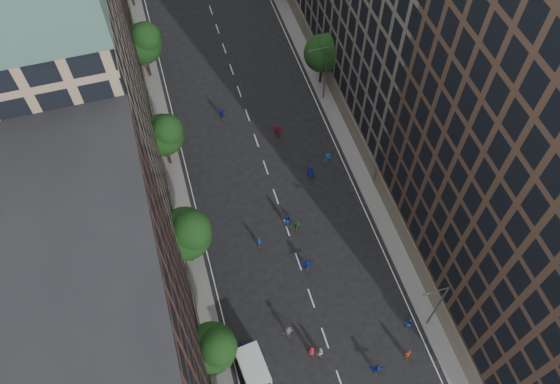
# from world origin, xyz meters

# --- Properties ---
(ground) EXTENTS (240.00, 240.00, 0.00)m
(ground) POSITION_xyz_m (0.00, 40.00, 0.00)
(ground) COLOR black
(ground) RESTS_ON ground
(sidewalk_left) EXTENTS (4.00, 105.00, 0.15)m
(sidewalk_left) POSITION_xyz_m (-12.00, 47.50, 0.07)
(sidewalk_left) COLOR slate
(sidewalk_left) RESTS_ON ground
(sidewalk_right) EXTENTS (4.00, 105.00, 0.15)m
(sidewalk_right) POSITION_xyz_m (12.00, 47.50, 0.07)
(sidewalk_right) COLOR slate
(sidewalk_right) RESTS_ON ground
(bldg_left_a) EXTENTS (14.00, 22.00, 30.00)m
(bldg_left_a) POSITION_xyz_m (-19.00, 11.00, 15.00)
(bldg_left_a) COLOR #542C20
(bldg_left_a) RESTS_ON ground
(bldg_left_b) EXTENTS (14.00, 26.00, 34.00)m
(bldg_left_b) POSITION_xyz_m (-19.00, 35.00, 17.00)
(bldg_left_b) COLOR #927B5F
(bldg_left_b) RESTS_ON ground
(bldg_right_a) EXTENTS (14.00, 30.00, 36.00)m
(bldg_right_a) POSITION_xyz_m (19.00, 15.00, 18.00)
(bldg_right_a) COLOR #473226
(bldg_right_a) RESTS_ON ground
(tree_left_1) EXTENTS (4.80, 4.80, 8.21)m
(tree_left_1) POSITION_xyz_m (-11.02, 13.86, 5.55)
(tree_left_1) COLOR black
(tree_left_1) RESTS_ON ground
(tree_left_2) EXTENTS (5.60, 5.60, 9.45)m
(tree_left_2) POSITION_xyz_m (-10.99, 25.83, 6.36)
(tree_left_2) COLOR black
(tree_left_2) RESTS_ON ground
(tree_left_3) EXTENTS (5.00, 5.00, 8.58)m
(tree_left_3) POSITION_xyz_m (-11.02, 39.85, 5.82)
(tree_left_3) COLOR black
(tree_left_3) RESTS_ON ground
(tree_left_4) EXTENTS (5.40, 5.40, 9.08)m
(tree_left_4) POSITION_xyz_m (-11.00, 55.84, 6.10)
(tree_left_4) COLOR black
(tree_left_4) RESTS_ON ground
(tree_right_a) EXTENTS (5.00, 5.00, 8.39)m
(tree_right_a) POSITION_xyz_m (11.38, 47.85, 5.63)
(tree_right_a) COLOR black
(tree_right_a) RESTS_ON ground
(streetlamp_near) EXTENTS (2.64, 0.22, 9.06)m
(streetlamp_near) POSITION_xyz_m (10.37, 12.00, 5.17)
(streetlamp_near) COLOR #595B60
(streetlamp_near) RESTS_ON ground
(streetlamp_far) EXTENTS (2.64, 0.22, 9.06)m
(streetlamp_far) POSITION_xyz_m (10.37, 45.00, 5.17)
(streetlamp_far) COLOR #595B60
(streetlamp_far) RESTS_ON ground
(cargo_van) EXTENTS (3.05, 5.56, 2.84)m
(cargo_van) POSITION_xyz_m (-7.81, 11.64, 1.50)
(cargo_van) COLOR silver
(cargo_van) RESTS_ON ground
(skater_2) EXTENTS (1.03, 0.92, 1.74)m
(skater_2) POSITION_xyz_m (8.50, 12.30, 0.87)
(skater_2) COLOR #123299
(skater_2) RESTS_ON ground
(skater_4) EXTENTS (1.15, 0.79, 1.82)m
(skater_4) POSITION_xyz_m (-8.18, 14.68, 0.91)
(skater_4) COLOR #1329A2
(skater_4) RESTS_ON ground
(skater_5) EXTENTS (1.68, 0.94, 1.73)m
(skater_5) POSITION_xyz_m (3.69, 8.89, 0.87)
(skater_5) COLOR #122D97
(skater_5) RESTS_ON ground
(skater_6) EXTENTS (0.79, 0.57, 1.51)m
(skater_6) POSITION_xyz_m (-1.83, 12.41, 0.76)
(skater_6) COLOR #A91C2F
(skater_6) RESTS_ON ground
(skater_7) EXTENTS (0.72, 0.52, 1.84)m
(skater_7) POSITION_xyz_m (7.13, 9.39, 0.92)
(skater_7) COLOR maroon
(skater_7) RESTS_ON ground
(skater_8) EXTENTS (0.94, 0.84, 1.61)m
(skater_8) POSITION_xyz_m (-1.12, 12.06, 0.80)
(skater_8) COLOR #AEAEAA
(skater_8) RESTS_ON ground
(skater_9) EXTENTS (1.22, 0.76, 1.81)m
(skater_9) POSITION_xyz_m (-3.51, 14.91, 0.90)
(skater_9) COLOR #47464C
(skater_9) RESTS_ON ground
(skater_10) EXTENTS (0.96, 0.60, 1.52)m
(skater_10) POSITION_xyz_m (1.11, 26.54, 0.76)
(skater_10) COLOR #1F682A
(skater_10) RESTS_ON ground
(skater_11) EXTENTS (1.60, 0.52, 1.72)m
(skater_11) POSITION_xyz_m (0.64, 21.44, 0.86)
(skater_11) COLOR #1530B1
(skater_11) RESTS_ON ground
(skater_12) EXTENTS (0.96, 0.68, 1.86)m
(skater_12) POSITION_xyz_m (4.86, 33.15, 0.93)
(skater_12) COLOR #121493
(skater_12) RESTS_ON ground
(skater_13) EXTENTS (0.61, 0.46, 1.50)m
(skater_13) POSITION_xyz_m (-3.66, 25.70, 0.75)
(skater_13) COLOR #122C97
(skater_13) RESTS_ON ground
(skater_14) EXTENTS (1.00, 0.82, 1.90)m
(skater_14) POSITION_xyz_m (0.11, 27.44, 0.95)
(skater_14) COLOR navy
(skater_14) RESTS_ON ground
(skater_15) EXTENTS (1.10, 0.72, 1.60)m
(skater_15) POSITION_xyz_m (7.57, 34.55, 0.80)
(skater_15) COLOR #1552B1
(skater_15) RESTS_ON ground
(skater_16) EXTENTS (1.13, 0.69, 1.81)m
(skater_16) POSITION_xyz_m (-3.34, 45.39, 0.90)
(skater_16) COLOR navy
(skater_16) RESTS_ON ground
(skater_17) EXTENTS (1.73, 1.08, 1.78)m
(skater_17) POSITION_xyz_m (2.85, 40.63, 0.89)
(skater_17) COLOR #AF1D3F
(skater_17) RESTS_ON ground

